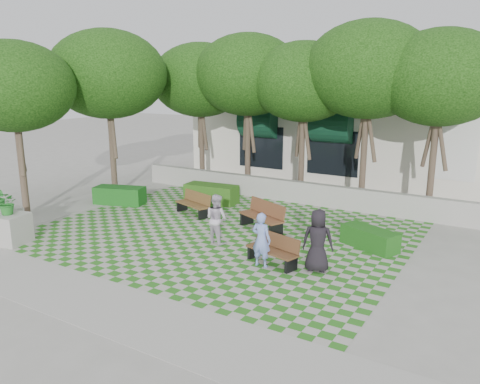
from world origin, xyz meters
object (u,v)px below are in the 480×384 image
Objects in this scene: hedge_midleft at (211,194)px; person_white at (217,219)px; planter_front at (10,223)px; bench_mid at (263,217)px; person_blue at (261,240)px; hedge_west at (120,195)px; person_dark at (318,241)px; bench_west at (194,204)px; bench_east at (273,250)px; planter_back at (3,221)px; hedge_east at (370,238)px.

person_white is at bearing -53.19° from hedge_midleft.
planter_front is 1.07× the size of person_white.
person_blue is at bearing -37.71° from bench_mid.
person_white is (6.20, -1.89, 0.43)m from hedge_west.
planter_front reaches higher than person_blue.
planter_front is 0.99× the size of person_dark.
planter_front is at bearing -82.76° from hedge_west.
bench_mid is at bearing 12.82° from bench_west.
person_white reaches higher than hedge_midleft.
bench_west is 0.78× the size of hedge_midleft.
bench_west is at bearing 165.27° from bench_east.
hedge_west is 6.49m from person_white.
hedge_midleft is 1.31× the size of planter_front.
person_dark is (9.79, -2.34, 0.50)m from hedge_west.
bench_mid is 8.59m from planter_back.
hedge_east is 7.60m from hedge_midleft.
person_dark is at bearing -14.29° from bench_mid.
bench_mid is at bearing -95.03° from person_white.
person_white is at bearing -16.93° from hedge_west.
planter_front reaches higher than person_white.
bench_west is 1.89m from hedge_midleft.
person_white is (5.52, 3.46, 0.11)m from planter_front.
person_dark reaches higher than hedge_east.
planter_front is 1.02× the size of planter_back.
hedge_west is at bearing -18.87° from person_blue.
planter_front reaches higher than planter_back.
hedge_midleft is 7.91m from planter_front.
person_dark is (2.98, -2.38, 0.38)m from bench_mid.
bench_west is at bearing 62.54° from planter_front.
hedge_east is at bearing -15.32° from hedge_midleft.
bench_east is 0.86× the size of bench_mid.
person_dark reaches higher than planter_back.
person_dark is at bearing -13.47° from hedge_west.
person_blue is at bearing 17.92° from planter_front.
hedge_east is at bearing 0.84° from hedge_west.
person_dark reaches higher than bench_mid.
planter_front is 6.51m from person_white.
person_blue reaches higher than hedge_west.
planter_back is 1.07× the size of person_blue.
bench_mid is 3.84m from person_dark.
bench_mid is 3.30m from person_blue.
planter_back is at bearing -119.00° from bench_mid.
hedge_east is at bearing 16.64° from bench_west.
bench_west is 6.58m from planter_back.
planter_back is at bearing -106.24° from bench_west.
hedge_west is 1.20× the size of person_dark.
bench_east is 3.10m from bench_mid.
hedge_east is (6.86, -0.18, -0.11)m from bench_west.
planter_front is 8.06m from person_blue.
person_blue reaches higher than bench_west.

